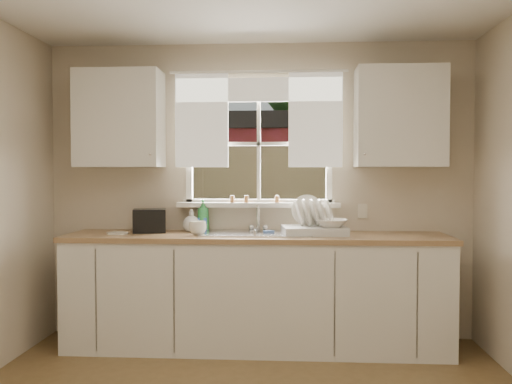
# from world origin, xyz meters

# --- Properties ---
(room_walls) EXTENTS (3.62, 4.02, 2.50)m
(room_walls) POSITION_xyz_m (0.00, -0.07, 1.24)
(room_walls) COLOR beige
(room_walls) RESTS_ON ground
(window) EXTENTS (1.38, 0.16, 1.06)m
(window) POSITION_xyz_m (0.00, 2.00, 1.49)
(window) COLOR white
(window) RESTS_ON room_walls
(curtains) EXTENTS (1.50, 0.03, 0.81)m
(curtains) POSITION_xyz_m (0.00, 1.95, 1.93)
(curtains) COLOR white
(curtains) RESTS_ON room_walls
(base_cabinets) EXTENTS (3.00, 0.62, 0.87)m
(base_cabinets) POSITION_xyz_m (0.00, 1.68, 0.43)
(base_cabinets) COLOR silver
(base_cabinets) RESTS_ON ground
(countertop) EXTENTS (3.04, 0.65, 0.04)m
(countertop) POSITION_xyz_m (0.00, 1.68, 0.89)
(countertop) COLOR #99744C
(countertop) RESTS_ON base_cabinets
(upper_cabinet_left) EXTENTS (0.70, 0.33, 0.80)m
(upper_cabinet_left) POSITION_xyz_m (-1.15, 1.82, 1.85)
(upper_cabinet_left) COLOR silver
(upper_cabinet_left) RESTS_ON room_walls
(upper_cabinet_right) EXTENTS (0.70, 0.33, 0.80)m
(upper_cabinet_right) POSITION_xyz_m (1.15, 1.82, 1.85)
(upper_cabinet_right) COLOR silver
(upper_cabinet_right) RESTS_ON room_walls
(wall_outlet) EXTENTS (0.08, 0.01, 0.12)m
(wall_outlet) POSITION_xyz_m (0.88, 1.99, 1.08)
(wall_outlet) COLOR beige
(wall_outlet) RESTS_ON room_walls
(sill_jars) EXTENTS (0.42, 0.04, 0.06)m
(sill_jars) POSITION_xyz_m (-0.05, 1.94, 1.18)
(sill_jars) COLOR brown
(sill_jars) RESTS_ON window
(backyard) EXTENTS (20.00, 10.00, 6.13)m
(backyard) POSITION_xyz_m (0.58, 8.42, 3.46)
(backyard) COLOR #335421
(backyard) RESTS_ON ground
(sink) EXTENTS (0.88, 0.52, 0.40)m
(sink) POSITION_xyz_m (0.00, 1.71, 0.84)
(sink) COLOR #B7B7BC
(sink) RESTS_ON countertop
(dish_rack) EXTENTS (0.54, 0.43, 0.31)m
(dish_rack) POSITION_xyz_m (0.46, 1.71, 0.98)
(dish_rack) COLOR silver
(dish_rack) RESTS_ON countertop
(bowl) EXTENTS (0.30, 0.30, 0.06)m
(bowl) POSITION_xyz_m (0.60, 1.65, 1.01)
(bowl) COLOR white
(bowl) RESTS_ON dish_rack
(soap_bottle_a) EXTENTS (0.13, 0.13, 0.27)m
(soap_bottle_a) POSITION_xyz_m (-0.46, 1.88, 1.05)
(soap_bottle_a) COLOR #2D8C42
(soap_bottle_a) RESTS_ON countertop
(soap_bottle_b) EXTENTS (0.09, 0.09, 0.17)m
(soap_bottle_b) POSITION_xyz_m (-0.46, 1.88, 1.00)
(soap_bottle_b) COLOR blue
(soap_bottle_b) RESTS_ON countertop
(soap_bottle_c) EXTENTS (0.18, 0.18, 0.18)m
(soap_bottle_c) POSITION_xyz_m (-0.55, 1.84, 1.00)
(soap_bottle_c) COLOR beige
(soap_bottle_c) RESTS_ON countertop
(saucer) EXTENTS (0.17, 0.17, 0.01)m
(saucer) POSITION_xyz_m (-1.12, 1.65, 0.92)
(saucer) COLOR silver
(saucer) RESTS_ON countertop
(cup) EXTENTS (0.14, 0.14, 0.11)m
(cup) POSITION_xyz_m (-0.46, 1.61, 0.96)
(cup) COLOR white
(cup) RESTS_ON countertop
(black_appliance) EXTENTS (0.31, 0.28, 0.19)m
(black_appliance) POSITION_xyz_m (-0.89, 1.78, 1.01)
(black_appliance) COLOR black
(black_appliance) RESTS_ON countertop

